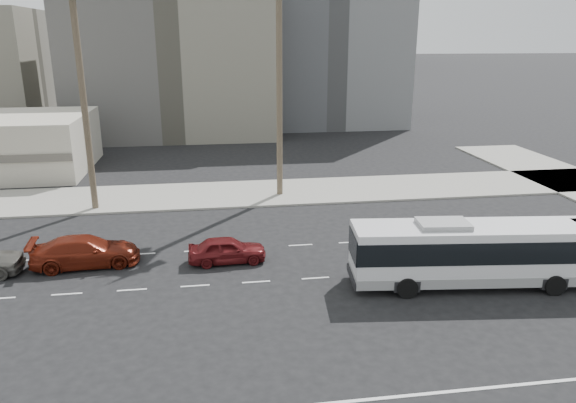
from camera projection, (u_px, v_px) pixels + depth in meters
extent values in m
plane|color=black|center=(373.00, 275.00, 27.27)|extent=(700.00, 700.00, 0.00)
cube|color=gray|center=(315.00, 191.00, 41.89)|extent=(120.00, 7.00, 0.15)
cube|color=#5D5B55|center=(174.00, 59.00, 65.45)|extent=(24.00, 18.00, 18.00)
cube|color=#515356|center=(322.00, 27.00, 73.66)|extent=(20.00, 20.00, 26.00)
cube|color=#B7B6AA|center=(218.00, 14.00, 256.68)|extent=(42.00, 42.00, 44.00)
cube|color=silver|center=(471.00, 251.00, 25.68)|extent=(11.67, 3.70, 2.57)
cube|color=black|center=(472.00, 244.00, 25.57)|extent=(11.73, 3.77, 1.09)
cube|color=gray|center=(469.00, 272.00, 26.01)|extent=(11.69, 3.74, 0.49)
cube|color=gray|center=(445.00, 225.00, 25.06)|extent=(2.52, 1.82, 0.30)
cylinder|color=black|center=(553.00, 282.00, 25.37)|extent=(0.99, 0.30, 0.99)
cylinder|color=black|center=(523.00, 261.00, 27.76)|extent=(0.99, 0.30, 0.99)
cylinder|color=black|center=(412.00, 291.00, 24.40)|extent=(0.99, 0.30, 0.99)
cylinder|color=black|center=(394.00, 269.00, 26.79)|extent=(0.99, 0.30, 0.99)
imported|color=maroon|center=(227.00, 250.00, 28.61)|extent=(1.80, 4.21, 1.42)
imported|color=maroon|center=(86.00, 251.00, 28.16)|extent=(2.72, 5.71, 1.61)
cylinder|color=brown|center=(279.00, 79.00, 38.22)|extent=(0.48, 0.48, 17.58)
cylinder|color=brown|center=(84.00, 101.00, 35.26)|extent=(0.48, 0.48, 15.15)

